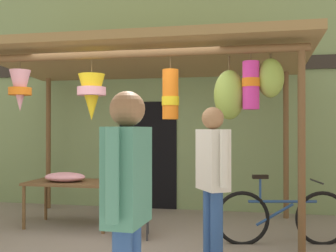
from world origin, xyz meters
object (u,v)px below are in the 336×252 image
(folding_chair, at_px, (135,200))
(parked_bicycle, at_px, (282,217))
(display_table, at_px, (72,186))
(customer_foreground, at_px, (213,174))
(vendor_in_orange, at_px, (127,198))
(flower_heap_on_table, at_px, (66,177))

(folding_chair, bearing_deg, parked_bicycle, -0.23)
(display_table, height_order, customer_foreground, customer_foreground)
(folding_chair, bearing_deg, display_table, 161.97)
(folding_chair, distance_m, vendor_in_orange, 3.02)
(display_table, height_order, flower_heap_on_table, flower_heap_on_table)
(display_table, relative_size, vendor_in_orange, 0.77)
(vendor_in_orange, bearing_deg, folding_chair, 105.11)
(display_table, xyz_separation_m, parked_bicycle, (3.08, -0.37, -0.27))
(customer_foreground, bearing_deg, folding_chair, 135.29)
(display_table, height_order, parked_bicycle, parked_bicycle)
(folding_chair, bearing_deg, customer_foreground, -44.71)
(vendor_in_orange, bearing_deg, flower_heap_on_table, 121.68)
(flower_heap_on_table, height_order, customer_foreground, customer_foreground)
(folding_chair, height_order, customer_foreground, customer_foreground)
(display_table, distance_m, flower_heap_on_table, 0.17)
(flower_heap_on_table, bearing_deg, display_table, 38.34)
(folding_chair, xyz_separation_m, vendor_in_orange, (0.77, -2.87, 0.53))
(parked_bicycle, height_order, customer_foreground, customer_foreground)
(flower_heap_on_table, height_order, parked_bicycle, parked_bicycle)
(display_table, relative_size, customer_foreground, 0.78)
(parked_bicycle, relative_size, customer_foreground, 1.00)
(folding_chair, relative_size, customer_foreground, 0.49)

